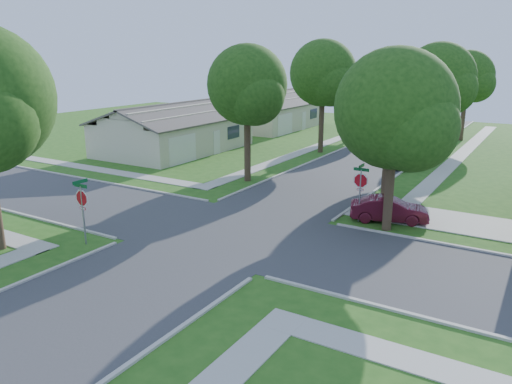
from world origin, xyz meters
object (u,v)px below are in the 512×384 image
at_px(tree_ne_corner, 396,115).
at_px(house_nw_far, 270,115).
at_px(tree_w_far, 373,81).
at_px(tree_e_mid, 439,82).
at_px(stop_sign_ne, 361,183).
at_px(tree_e_near, 392,103).
at_px(car_driveway, 389,209).
at_px(tree_w_near, 248,89).
at_px(tree_e_far, 468,79).
at_px(stop_sign_sw, 82,201).
at_px(house_nw_near, 175,134).
at_px(tree_w_mid, 324,76).
at_px(car_curb_east, 405,157).
at_px(car_curb_west, 388,126).

bearing_deg(tree_ne_corner, house_nw_far, 128.81).
bearing_deg(tree_w_far, tree_e_mid, -54.10).
bearing_deg(stop_sign_ne, tree_w_far, 107.70).
bearing_deg(tree_e_near, tree_e_mid, 89.97).
height_order(tree_e_mid, house_nw_far, tree_e_mid).
relative_size(tree_e_near, car_driveway, 2.14).
relative_size(stop_sign_ne, tree_w_near, 0.33).
relative_size(house_nw_far, car_driveway, 3.52).
bearing_deg(tree_e_far, stop_sign_sw, -103.73).
height_order(tree_e_near, tree_w_near, tree_w_near).
height_order(tree_ne_corner, house_nw_near, tree_ne_corner).
bearing_deg(tree_ne_corner, tree_e_far, 93.09).
distance_m(tree_w_mid, car_curb_east, 9.94).
bearing_deg(stop_sign_sw, tree_w_near, 89.77).
relative_size(tree_e_mid, car_curb_east, 2.16).
bearing_deg(stop_sign_ne, house_nw_near, 153.54).
xyz_separation_m(stop_sign_sw, house_nw_near, (-11.29, 19.70, -0.51)).
distance_m(tree_e_near, tree_e_mid, 12.02).
height_order(stop_sign_sw, tree_e_far, tree_e_far).
bearing_deg(tree_w_near, house_nw_far, 116.27).
xyz_separation_m(stop_sign_sw, car_curb_west, (1.50, 40.46, -1.40)).
bearing_deg(house_nw_near, car_driveway, -23.36).
relative_size(tree_e_near, tree_w_mid, 0.87).
relative_size(tree_w_far, car_driveway, 2.08).
bearing_deg(car_curb_west, tree_e_near, 105.72).
xyz_separation_m(tree_e_mid, tree_ne_corner, (1.60, -16.80, -0.66)).
relative_size(tree_w_near, car_driveway, 2.32).
relative_size(tree_e_near, tree_e_far, 0.95).
bearing_deg(tree_w_mid, house_nw_near, -152.10).
bearing_deg(stop_sign_ne, car_curb_west, 104.27).
distance_m(tree_e_far, tree_w_mid, 16.05).
distance_m(tree_ne_corner, house_nw_near, 25.15).
bearing_deg(house_nw_near, tree_e_far, 42.50).
relative_size(tree_e_far, tree_w_mid, 0.91).
relative_size(tree_e_mid, house_nw_far, 0.68).
xyz_separation_m(tree_e_mid, tree_w_near, (-9.40, -12.00, -0.14)).
relative_size(tree_e_mid, tree_w_mid, 0.96).
distance_m(tree_w_far, car_driveway, 30.82).
xyz_separation_m(stop_sign_ne, tree_w_far, (-9.35, 29.31, 3.48)).
bearing_deg(house_nw_far, tree_w_far, 10.05).
distance_m(stop_sign_ne, house_nw_far, 34.26).
xyz_separation_m(stop_sign_sw, car_driveway, (10.70, 10.20, -1.39)).
height_order(tree_e_near, tree_e_mid, tree_e_mid).
bearing_deg(car_driveway, tree_w_mid, 15.40).
height_order(stop_sign_ne, car_curb_west, stop_sign_ne).
distance_m(tree_e_near, car_curb_west, 28.36).
xyz_separation_m(tree_w_far, house_nw_near, (-11.34, -19.01, -3.99)).
bearing_deg(car_curb_east, tree_e_far, 76.54).
relative_size(tree_e_mid, tree_e_far, 1.06).
distance_m(house_nw_far, car_driveway, 34.44).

